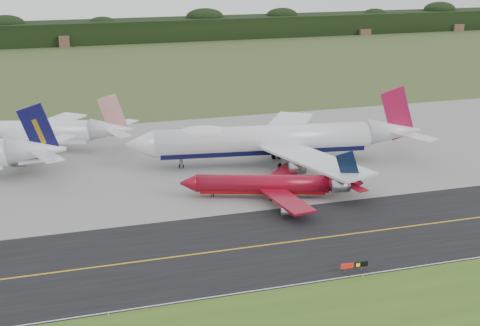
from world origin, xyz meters
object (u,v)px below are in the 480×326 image
jet_ba_747 (274,139)px  taxiway_sign (354,265)px  jet_star_tail (22,133)px  jet_red_737 (273,184)px

jet_ba_747 → taxiway_sign: jet_ba_747 is taller
jet_star_tail → jet_red_737: bearing=-44.5°
jet_red_737 → taxiway_sign: 36.67m
jet_ba_747 → jet_star_tail: size_ratio=1.29×
jet_ba_747 → taxiway_sign: bearing=-96.2°
jet_ba_747 → jet_red_737: (-7.97, -21.98, -3.42)m
jet_red_737 → jet_star_tail: size_ratio=0.67×
jet_red_737 → jet_star_tail: bearing=135.5°
jet_red_737 → jet_star_tail: (-51.79, 50.93, 2.19)m
jet_red_737 → taxiway_sign: size_ratio=7.96×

